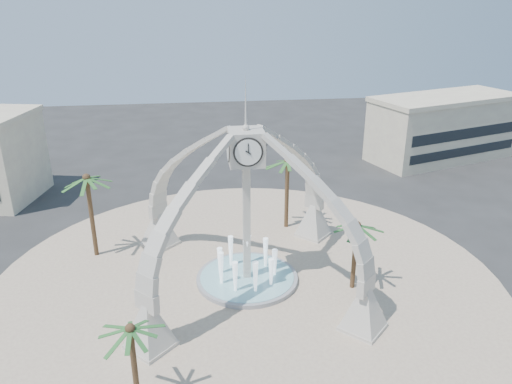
{
  "coord_description": "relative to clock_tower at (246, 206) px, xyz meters",
  "views": [
    {
      "loc": [
        -3.82,
        -33.87,
        21.28
      ],
      "look_at": [
        0.98,
        2.0,
        6.75
      ],
      "focal_mm": 35.0,
      "sensor_mm": 36.0,
      "label": 1
    }
  ],
  "objects": [
    {
      "name": "palm_north",
      "position": [
        4.91,
        9.23,
        0.19
      ],
      "size": [
        4.76,
        4.76,
        7.59
      ],
      "rotation": [
        0.0,
        0.0,
        -0.13
      ],
      "color": "brown",
      "rests_on": "ground"
    },
    {
      "name": "plaza",
      "position": [
        0.0,
        0.0,
        -6.46
      ],
      "size": [
        40.0,
        40.0,
        0.06
      ],
      "primitive_type": "cylinder",
      "color": "#C2AD90",
      "rests_on": "ground"
    },
    {
      "name": "fountain",
      "position": [
        0.0,
        0.0,
        -6.2
      ],
      "size": [
        8.0,
        8.0,
        3.62
      ],
      "color": "#99999C",
      "rests_on": "ground"
    },
    {
      "name": "clock_tower",
      "position": [
        0.0,
        0.0,
        0.0
      ],
      "size": [
        17.94,
        17.94,
        16.3
      ],
      "color": "#BAB3A5",
      "rests_on": "ground"
    },
    {
      "name": "palm_west",
      "position": [
        -12.5,
        5.9,
        0.57
      ],
      "size": [
        5.28,
        5.28,
        7.96
      ],
      "rotation": [
        0.0,
        0.0,
        0.37
      ],
      "color": "brown",
      "rests_on": "ground"
    },
    {
      "name": "palm_south",
      "position": [
        -7.46,
        -11.93,
        -1.44
      ],
      "size": [
        4.55,
        4.55,
        5.77
      ],
      "rotation": [
        0.0,
        0.0,
        0.43
      ],
      "color": "brown",
      "rests_on": "ground"
    },
    {
      "name": "building_ne",
      "position": [
        30.0,
        28.0,
        -2.18
      ],
      "size": [
        21.87,
        14.17,
        8.6
      ],
      "rotation": [
        0.0,
        0.0,
        0.31
      ],
      "color": "beige",
      "rests_on": "ground"
    },
    {
      "name": "ground",
      "position": [
        0.0,
        0.0,
        -6.49
      ],
      "size": [
        140.0,
        140.0,
        0.0
      ],
      "primitive_type": "plane",
      "color": "#282828",
      "rests_on": "ground"
    },
    {
      "name": "palm_east",
      "position": [
        7.95,
        -2.05,
        -1.2
      ],
      "size": [
        4.66,
        4.66,
        6.08
      ],
      "rotation": [
        0.0,
        0.0,
        -0.27
      ],
      "color": "brown",
      "rests_on": "ground"
    }
  ]
}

